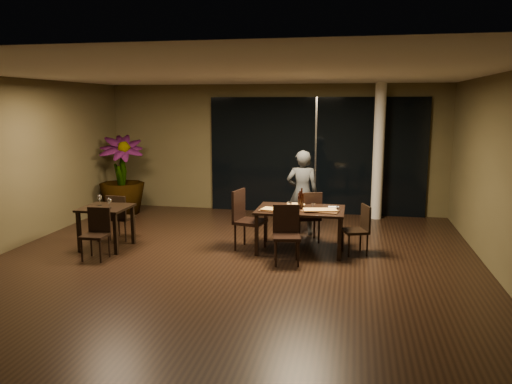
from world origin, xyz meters
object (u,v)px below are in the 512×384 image
object	(u,v)px
chair_side_near	(97,231)
bottle_a	(300,200)
side_table	(106,214)
chair_main_far	(308,214)
main_table	(300,213)
potted_plant	(122,175)
chair_main_right	(360,227)
bottle_c	(302,198)
chair_side_far	(119,215)
chair_main_near	(286,231)
chair_main_left	(245,216)
diner	(302,193)
bottle_b	(301,202)

from	to	relation	value
chair_side_near	bottle_a	size ratio (longest dim) A/B	2.73
side_table	bottle_a	size ratio (longest dim) A/B	2.59
side_table	chair_main_far	size ratio (longest dim) A/B	0.83
main_table	potted_plant	xyz separation A→B (m)	(-4.40, 2.17, 0.24)
main_table	chair_main_right	xyz separation A→B (m)	(1.01, 0.01, -0.20)
bottle_a	bottle_c	bearing A→B (deg)	76.28
chair_main_far	chair_side_far	size ratio (longest dim) A/B	1.11
chair_main_near	chair_main_left	xyz separation A→B (m)	(-0.82, 0.62, 0.07)
chair_main_right	chair_side_far	world-z (taller)	chair_side_far
chair_side_far	diner	distance (m)	3.51
chair_main_near	chair_side_near	distance (m)	3.14
chair_main_far	bottle_c	size ratio (longest dim) A/B	2.76
main_table	chair_side_far	world-z (taller)	chair_side_far
chair_main_left	chair_side_far	bearing A→B (deg)	99.38
chair_main_far	potted_plant	distance (m)	4.78
chair_main_near	chair_main_right	bearing A→B (deg)	19.75
side_table	potted_plant	bearing A→B (deg)	110.51
side_table	diner	bearing A→B (deg)	25.93
bottle_b	chair_side_far	bearing A→B (deg)	179.13
chair_main_far	chair_main_left	distance (m)	1.23
chair_main_near	chair_main_right	distance (m)	1.36
potted_plant	bottle_a	bearing A→B (deg)	-26.18
chair_main_right	side_table	bearing A→B (deg)	-103.28
main_table	potted_plant	size ratio (longest dim) A/B	0.82
side_table	potted_plant	size ratio (longest dim) A/B	0.44
bottle_a	chair_main_right	bearing A→B (deg)	-0.25
potted_plant	bottle_b	distance (m)	4.93
potted_plant	bottle_b	bearing A→B (deg)	-26.38
chair_main_left	chair_main_right	bearing A→B (deg)	-76.21
chair_main_right	potted_plant	world-z (taller)	potted_plant
side_table	bottle_c	xyz separation A→B (m)	(3.40, 0.60, 0.30)
chair_side_near	bottle_b	distance (m)	3.47
chair_main_far	chair_main_near	xyz separation A→B (m)	(-0.24, -1.25, -0.02)
chair_side_far	potted_plant	bearing A→B (deg)	-61.57
main_table	chair_side_near	bearing A→B (deg)	-161.56
bottle_a	bottle_c	size ratio (longest dim) A/B	0.89
side_table	chair_side_far	distance (m)	0.55
chair_main_near	bottle_a	xyz separation A→B (m)	(0.14, 0.70, 0.38)
main_table	side_table	world-z (taller)	same
bottle_a	chair_side_far	bearing A→B (deg)	179.70
chair_main_far	side_table	bearing A→B (deg)	-0.89
chair_main_far	chair_side_far	distance (m)	3.54
potted_plant	bottle_a	distance (m)	4.89
main_table	chair_side_far	xyz separation A→B (m)	(-3.42, 0.04, -0.19)
main_table	chair_main_right	distance (m)	1.03
chair_side_far	diner	size ratio (longest dim) A/B	0.52
potted_plant	bottle_c	bearing A→B (deg)	-25.19
chair_main_left	side_table	bearing A→B (deg)	111.86
side_table	bottle_b	distance (m)	3.46
chair_main_far	chair_side_near	size ratio (longest dim) A/B	1.14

